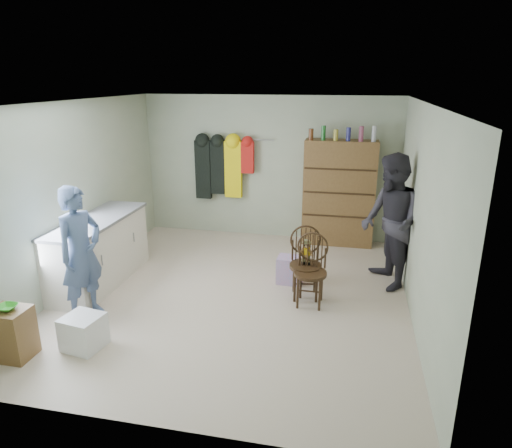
% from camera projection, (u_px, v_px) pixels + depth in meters
% --- Properties ---
extents(ground_plane, '(5.00, 5.00, 0.00)m').
position_uv_depth(ground_plane, '(235.00, 294.00, 6.13)').
color(ground_plane, beige).
rests_on(ground_plane, ground).
extents(room_walls, '(5.00, 5.00, 5.00)m').
position_uv_depth(room_walls, '(243.00, 171.00, 6.14)').
color(room_walls, '#ACB396').
rests_on(room_walls, ground).
extents(counter, '(0.64, 1.86, 0.94)m').
position_uv_depth(counter, '(99.00, 251.00, 6.37)').
color(counter, silver).
rests_on(counter, ground).
extents(stool, '(0.38, 0.33, 0.55)m').
position_uv_depth(stool, '(12.00, 333.00, 4.69)').
color(stool, brown).
rests_on(stool, ground).
extents(bowl, '(0.20, 0.20, 0.05)m').
position_uv_depth(bowl, '(7.00, 308.00, 4.60)').
color(bowl, green).
rests_on(bowl, stool).
extents(plastic_tub, '(0.44, 0.43, 0.37)m').
position_uv_depth(plastic_tub, '(83.00, 332.00, 4.88)').
color(plastic_tub, white).
rests_on(plastic_tub, ground).
extents(chair_front, '(0.48, 0.48, 0.95)m').
position_uv_depth(chair_front, '(306.00, 258.00, 5.95)').
color(chair_front, '#372313').
rests_on(chair_front, ground).
extents(chair_far, '(0.42, 0.42, 0.93)m').
position_uv_depth(chair_far, '(311.00, 267.00, 5.77)').
color(chair_far, '#372313').
rests_on(chair_far, ground).
extents(striped_bag, '(0.37, 0.30, 0.38)m').
position_uv_depth(striped_bag, '(290.00, 270.00, 6.44)').
color(striped_bag, pink).
rests_on(striped_bag, ground).
extents(person_left, '(0.55, 0.68, 1.63)m').
position_uv_depth(person_left, '(81.00, 253.00, 5.34)').
color(person_left, '#465A81').
rests_on(person_left, ground).
extents(person_right, '(0.94, 1.07, 1.85)m').
position_uv_depth(person_right, '(390.00, 222.00, 6.13)').
color(person_right, '#2D2B33').
rests_on(person_right, ground).
extents(dresser, '(1.20, 0.39, 2.05)m').
position_uv_depth(dresser, '(339.00, 193.00, 7.74)').
color(dresser, brown).
rests_on(dresser, ground).
extents(coat_rack, '(1.42, 0.12, 1.09)m').
position_uv_depth(coat_rack, '(222.00, 167.00, 8.12)').
color(coat_rack, '#99999E').
rests_on(coat_rack, ground).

